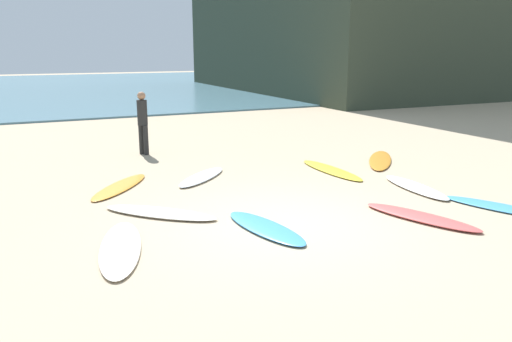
{
  "coord_description": "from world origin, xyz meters",
  "views": [
    {
      "loc": [
        -4.0,
        -7.13,
        2.9
      ],
      "look_at": [
        0.7,
        2.54,
        0.3
      ],
      "focal_mm": 35.4,
      "sensor_mm": 36.0,
      "label": 1
    }
  ],
  "objects_px": {
    "surfboard_6": "(160,213)",
    "surfboard_1": "(120,187)",
    "surfboard_4": "(421,217)",
    "surfboard_9": "(380,160)",
    "surfboard_0": "(502,208)",
    "surfboard_3": "(331,170)",
    "beachgoer_near": "(143,120)",
    "surfboard_7": "(202,177)",
    "surfboard_8": "(265,227)",
    "surfboard_5": "(415,187)",
    "surfboard_2": "(120,248)"
  },
  "relations": [
    {
      "from": "surfboard_2",
      "to": "surfboard_7",
      "type": "xyz_separation_m",
      "value": [
        2.55,
        3.48,
        0.01
      ]
    },
    {
      "from": "surfboard_8",
      "to": "beachgoer_near",
      "type": "distance_m",
      "value": 7.04
    },
    {
      "from": "surfboard_1",
      "to": "surfboard_8",
      "type": "relative_size",
      "value": 1.13
    },
    {
      "from": "surfboard_9",
      "to": "beachgoer_near",
      "type": "xyz_separation_m",
      "value": [
        -5.41,
        3.66,
        0.95
      ]
    },
    {
      "from": "surfboard_3",
      "to": "surfboard_5",
      "type": "height_order",
      "value": "surfboard_5"
    },
    {
      "from": "surfboard_4",
      "to": "surfboard_8",
      "type": "height_order",
      "value": "surfboard_4"
    },
    {
      "from": "surfboard_5",
      "to": "surfboard_6",
      "type": "distance_m",
      "value": 5.41
    },
    {
      "from": "surfboard_7",
      "to": "surfboard_5",
      "type": "bearing_deg",
      "value": -170.44
    },
    {
      "from": "surfboard_1",
      "to": "surfboard_7",
      "type": "xyz_separation_m",
      "value": [
        1.86,
        -0.01,
        0.01
      ]
    },
    {
      "from": "surfboard_0",
      "to": "surfboard_3",
      "type": "relative_size",
      "value": 0.91
    },
    {
      "from": "surfboard_4",
      "to": "surfboard_9",
      "type": "relative_size",
      "value": 0.85
    },
    {
      "from": "surfboard_3",
      "to": "surfboard_6",
      "type": "height_order",
      "value": "surfboard_6"
    },
    {
      "from": "surfboard_4",
      "to": "surfboard_9",
      "type": "bearing_deg",
      "value": -139.55
    },
    {
      "from": "surfboard_2",
      "to": "surfboard_6",
      "type": "relative_size",
      "value": 1.03
    },
    {
      "from": "surfboard_0",
      "to": "surfboard_8",
      "type": "height_order",
      "value": "surfboard_8"
    },
    {
      "from": "beachgoer_near",
      "to": "surfboard_8",
      "type": "bearing_deg",
      "value": -21.97
    },
    {
      "from": "surfboard_9",
      "to": "surfboard_3",
      "type": "bearing_deg",
      "value": 52.27
    },
    {
      "from": "surfboard_1",
      "to": "beachgoer_near",
      "type": "relative_size",
      "value": 1.28
    },
    {
      "from": "surfboard_8",
      "to": "surfboard_1",
      "type": "bearing_deg",
      "value": 105.74
    },
    {
      "from": "surfboard_1",
      "to": "surfboard_0",
      "type": "bearing_deg",
      "value": -179.3
    },
    {
      "from": "surfboard_6",
      "to": "surfboard_8",
      "type": "bearing_deg",
      "value": -92.86
    },
    {
      "from": "surfboard_8",
      "to": "surfboard_2",
      "type": "bearing_deg",
      "value": 167.4
    },
    {
      "from": "surfboard_3",
      "to": "surfboard_5",
      "type": "xyz_separation_m",
      "value": [
        0.7,
        -2.13,
        0.01
      ]
    },
    {
      "from": "surfboard_7",
      "to": "surfboard_9",
      "type": "distance_m",
      "value": 4.9
    },
    {
      "from": "surfboard_3",
      "to": "beachgoer_near",
      "type": "xyz_separation_m",
      "value": [
        -3.61,
        4.02,
        0.96
      ]
    },
    {
      "from": "surfboard_7",
      "to": "surfboard_2",
      "type": "bearing_deg",
      "value": 100.1
    },
    {
      "from": "surfboard_4",
      "to": "surfboard_6",
      "type": "distance_m",
      "value": 4.63
    },
    {
      "from": "surfboard_2",
      "to": "surfboard_1",
      "type": "bearing_deg",
      "value": 92.96
    },
    {
      "from": "surfboard_0",
      "to": "surfboard_5",
      "type": "distance_m",
      "value": 1.84
    },
    {
      "from": "surfboard_3",
      "to": "surfboard_7",
      "type": "relative_size",
      "value": 1.22
    },
    {
      "from": "surfboard_1",
      "to": "surfboard_9",
      "type": "bearing_deg",
      "value": -145.23
    },
    {
      "from": "surfboard_5",
      "to": "surfboard_9",
      "type": "xyz_separation_m",
      "value": [
        1.1,
        2.48,
        -0.0
      ]
    },
    {
      "from": "surfboard_4",
      "to": "surfboard_7",
      "type": "bearing_deg",
      "value": -79.07
    },
    {
      "from": "surfboard_0",
      "to": "surfboard_9",
      "type": "height_order",
      "value": "surfboard_9"
    },
    {
      "from": "surfboard_1",
      "to": "surfboard_7",
      "type": "relative_size",
      "value": 1.14
    },
    {
      "from": "surfboard_0",
      "to": "surfboard_3",
      "type": "height_order",
      "value": "surfboard_0"
    },
    {
      "from": "surfboard_3",
      "to": "surfboard_2",
      "type": "bearing_deg",
      "value": 26.62
    },
    {
      "from": "surfboard_7",
      "to": "beachgoer_near",
      "type": "relative_size",
      "value": 1.12
    },
    {
      "from": "surfboard_0",
      "to": "surfboard_5",
      "type": "relative_size",
      "value": 1.06
    },
    {
      "from": "surfboard_7",
      "to": "surfboard_8",
      "type": "xyz_separation_m",
      "value": [
        -0.22,
        -3.65,
        -0.0
      ]
    },
    {
      "from": "surfboard_5",
      "to": "surfboard_9",
      "type": "relative_size",
      "value": 0.83
    },
    {
      "from": "surfboard_6",
      "to": "surfboard_1",
      "type": "bearing_deg",
      "value": 52.78
    },
    {
      "from": "surfboard_5",
      "to": "surfboard_8",
      "type": "bearing_deg",
      "value": -160.99
    },
    {
      "from": "surfboard_1",
      "to": "surfboard_8",
      "type": "distance_m",
      "value": 4.01
    },
    {
      "from": "surfboard_8",
      "to": "beachgoer_near",
      "type": "bearing_deg",
      "value": 84.03
    },
    {
      "from": "surfboard_1",
      "to": "surfboard_6",
      "type": "xyz_separation_m",
      "value": [
        0.29,
        -2.15,
        0.01
      ]
    },
    {
      "from": "surfboard_3",
      "to": "surfboard_8",
      "type": "relative_size",
      "value": 1.22
    },
    {
      "from": "surfboard_0",
      "to": "surfboard_1",
      "type": "relative_size",
      "value": 0.98
    },
    {
      "from": "beachgoer_near",
      "to": "surfboard_7",
      "type": "bearing_deg",
      "value": -15.55
    },
    {
      "from": "surfboard_1",
      "to": "surfboard_2",
      "type": "bearing_deg",
      "value": 116.68
    }
  ]
}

